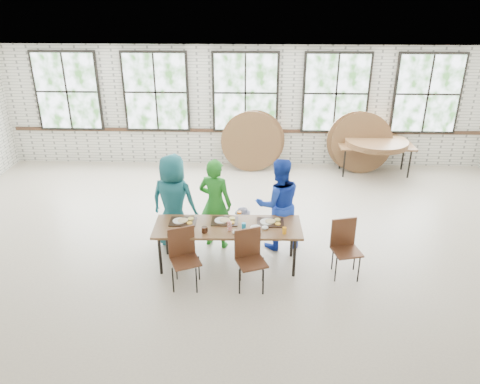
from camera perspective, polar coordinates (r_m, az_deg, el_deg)
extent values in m
plane|color=beige|center=(8.22, -0.09, -7.83)|extent=(12.00, 12.00, 0.00)
plane|color=white|center=(7.08, -0.11, 13.11)|extent=(12.00, 12.00, 0.00)
plane|color=silver|center=(11.81, 0.66, 10.32)|extent=(12.00, 0.00, 12.00)
cube|color=#422819|center=(11.94, 0.64, 7.49)|extent=(11.80, 0.05, 0.08)
cube|color=black|center=(12.55, -20.30, 11.44)|extent=(1.62, 0.05, 1.97)
cube|color=white|center=(12.51, -20.36, 11.41)|extent=(1.50, 0.01, 1.85)
cube|color=black|center=(11.91, -10.22, 11.92)|extent=(1.62, 0.05, 1.97)
cube|color=white|center=(11.88, -10.25, 11.88)|extent=(1.50, 0.01, 1.85)
cube|color=black|center=(11.66, 0.66, 12.03)|extent=(1.62, 0.05, 1.97)
cube|color=white|center=(11.63, 0.65, 11.99)|extent=(1.50, 0.01, 1.85)
cube|color=black|center=(11.82, 11.61, 11.72)|extent=(1.62, 0.05, 1.97)
cube|color=white|center=(11.79, 11.64, 11.68)|extent=(1.50, 0.01, 1.85)
cube|color=black|center=(12.38, 21.89, 11.04)|extent=(1.62, 0.05, 1.97)
cube|color=white|center=(12.35, 21.94, 11.00)|extent=(1.50, 0.01, 1.85)
cube|color=brown|center=(7.64, -1.51, -4.30)|extent=(2.42, 0.85, 0.04)
cylinder|color=black|center=(7.71, -9.72, -7.60)|extent=(0.05, 0.05, 0.70)
cylinder|color=black|center=(8.21, -8.94, -5.38)|extent=(0.05, 0.05, 0.70)
cylinder|color=black|center=(7.59, 6.64, -7.94)|extent=(0.05, 0.05, 0.70)
cylinder|color=black|center=(8.10, 6.33, -5.66)|extent=(0.05, 0.05, 0.70)
cube|color=#522D1B|center=(7.31, -6.66, -8.42)|extent=(0.54, 0.53, 0.03)
cube|color=#522D1B|center=(7.33, -7.15, -6.02)|extent=(0.40, 0.19, 0.50)
cylinder|color=black|center=(7.32, -8.17, -10.60)|extent=(0.02, 0.02, 0.44)
cylinder|color=black|center=(7.60, -7.75, -9.13)|extent=(0.02, 0.02, 0.44)
cylinder|color=black|center=(7.27, -5.33, -10.71)|extent=(0.02, 0.02, 0.44)
cylinder|color=black|center=(7.55, -5.02, -9.23)|extent=(0.02, 0.02, 0.44)
cube|color=#522D1B|center=(7.23, 1.42, -8.64)|extent=(0.53, 0.52, 0.03)
cube|color=#522D1B|center=(7.25, 0.92, -6.21)|extent=(0.40, 0.18, 0.50)
cylinder|color=black|center=(7.22, -0.07, -10.88)|extent=(0.02, 0.02, 0.44)
cylinder|color=black|center=(7.50, 0.02, -9.37)|extent=(0.02, 0.02, 0.44)
cylinder|color=black|center=(7.22, 2.84, -10.92)|extent=(0.02, 0.02, 0.44)
cylinder|color=black|center=(7.50, 2.81, -9.41)|extent=(0.02, 0.02, 0.44)
cube|color=#522D1B|center=(7.69, 12.87, -7.10)|extent=(0.50, 0.49, 0.03)
cube|color=#522D1B|center=(7.71, 12.48, -4.81)|extent=(0.41, 0.13, 0.50)
cylinder|color=black|center=(7.64, 11.59, -9.25)|extent=(0.02, 0.02, 0.44)
cylinder|color=black|center=(7.92, 11.22, -7.89)|extent=(0.02, 0.02, 0.44)
cylinder|color=black|center=(7.71, 14.26, -9.21)|extent=(0.02, 0.02, 0.44)
cylinder|color=black|center=(7.99, 13.79, -7.86)|extent=(0.02, 0.02, 0.44)
imported|color=#1C576B|center=(8.26, -8.09, -1.14)|extent=(0.95, 0.74, 1.71)
imported|color=#227D21|center=(8.18, -3.03, -1.41)|extent=(0.70, 0.56, 1.65)
imported|color=#12143B|center=(8.37, 0.31, -4.24)|extent=(0.55, 0.41, 0.75)
imported|color=#1A3CB9|center=(8.16, 4.70, -1.46)|extent=(0.93, 0.79, 1.67)
cube|color=brown|center=(11.86, 16.24, 5.46)|extent=(1.81, 0.77, 0.04)
cylinder|color=black|center=(11.56, 12.58, 3.41)|extent=(0.04, 0.04, 0.70)
cylinder|color=black|center=(12.07, 12.14, 4.36)|extent=(0.04, 0.04, 0.70)
cylinder|color=black|center=(11.95, 19.95, 3.20)|extent=(0.04, 0.04, 0.70)
cylinder|color=black|center=(12.44, 19.24, 4.13)|extent=(0.04, 0.04, 0.70)
cube|color=black|center=(7.80, -6.96, -3.61)|extent=(0.44, 0.33, 0.02)
cube|color=black|center=(7.76, -1.86, -3.58)|extent=(0.44, 0.33, 0.02)
cube|color=black|center=(7.73, 3.72, -3.74)|extent=(0.44, 0.33, 0.02)
cylinder|color=black|center=(7.45, -4.37, -4.60)|extent=(0.09, 0.09, 0.09)
cube|color=red|center=(7.49, -1.27, -4.25)|extent=(0.07, 0.07, 0.11)
cylinder|color=#198AC1|center=(7.53, 0.46, -4.15)|extent=(0.07, 0.07, 0.10)
cylinder|color=orange|center=(7.42, 5.43, -4.69)|extent=(0.07, 0.07, 0.11)
cylinder|color=white|center=(7.42, 1.92, -4.63)|extent=(0.17, 0.17, 0.10)
ellipsoid|color=white|center=(7.40, -0.52, -4.92)|extent=(0.11, 0.11, 0.05)
ellipsoid|color=white|center=(7.54, 3.06, -4.34)|extent=(0.11, 0.11, 0.05)
cylinder|color=brown|center=(11.85, 16.26, 5.64)|extent=(1.50, 1.50, 0.04)
cylinder|color=brown|center=(11.83, 16.29, 5.85)|extent=(1.50, 1.50, 0.04)
cylinder|color=brown|center=(11.82, 16.31, 6.05)|extent=(1.50, 1.50, 0.04)
cylinder|color=brown|center=(11.70, 1.77, 6.26)|extent=(1.50, 0.26, 1.49)
cylinder|color=brown|center=(11.60, 1.38, 6.11)|extent=(1.50, 0.28, 1.49)
cylinder|color=brown|center=(11.97, 14.07, 5.96)|extent=(1.50, 0.20, 1.50)
cylinder|color=brown|center=(11.90, 14.65, 5.78)|extent=(1.50, 0.33, 1.48)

